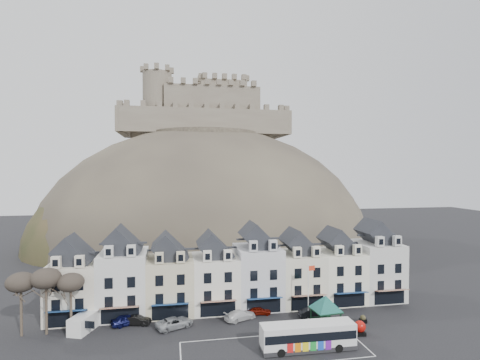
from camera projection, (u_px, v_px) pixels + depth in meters
name	position (u px, v px, depth m)	size (l,w,h in m)	color
ground	(260.00, 356.00, 42.91)	(300.00, 300.00, 0.00)	black
coach_bay_markings	(274.00, 349.00, 44.50)	(22.00, 7.50, 0.01)	silver
townhouse_terrace	(237.00, 272.00, 58.50)	(54.40, 9.35, 11.80)	silver
castle_hill	(210.00, 242.00, 110.94)	(100.00, 76.00, 68.00)	#37302A
castle	(205.00, 110.00, 116.62)	(50.20, 22.20, 22.00)	#685A4F
tree_left_far	(21.00, 283.00, 47.85)	(3.61, 3.61, 8.24)	#3C3426
tree_left_mid	(46.00, 279.00, 48.38)	(3.78, 3.78, 8.64)	#3C3426
tree_left_near	(71.00, 283.00, 48.93)	(3.43, 3.43, 7.84)	#3C3426
bus	(308.00, 335.00, 44.35)	(11.30, 2.82, 3.18)	#262628
bus_shelter	(326.00, 303.00, 50.24)	(6.96, 6.96, 4.45)	black
red_buoy	(360.00, 328.00, 48.37)	(1.48, 1.48, 1.83)	black
flagpole	(309.00, 288.00, 53.22)	(1.12, 0.34, 7.92)	silver
white_van	(85.00, 322.00, 49.70)	(3.68, 5.27, 2.21)	white
planter_west	(363.00, 319.00, 52.20)	(1.20, 0.89, 1.08)	black
planter_east	(351.00, 327.00, 49.52)	(1.18, 0.79, 1.13)	black
car_navy	(127.00, 320.00, 51.45)	(1.73, 4.30, 1.47)	#0D1041
car_black	(136.00, 320.00, 51.47)	(1.37, 3.94, 1.30)	black
car_silver	(175.00, 323.00, 50.51)	(2.34, 5.01, 1.41)	#9DA0A4
car_white	(240.00, 315.00, 53.22)	(1.93, 4.74, 1.38)	white
car_maroon	(259.00, 310.00, 55.17)	(1.44, 3.59, 1.22)	#630F05
car_charcoal	(312.00, 313.00, 54.03)	(1.39, 3.98, 1.31)	black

